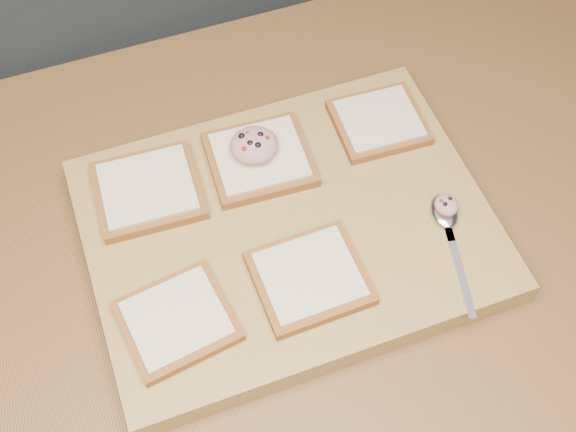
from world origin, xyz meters
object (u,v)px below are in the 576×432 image
(tuna_salad_dollop, at_px, (254,145))
(spoon, at_px, (447,220))
(cutting_board, at_px, (288,229))
(bread_far_center, at_px, (260,159))

(tuna_salad_dollop, relative_size, spoon, 0.37)
(cutting_board, height_order, bread_far_center, bread_far_center)
(bread_far_center, xyz_separation_m, spoon, (0.18, -0.16, -0.00))
(bread_far_center, bearing_deg, spoon, -41.40)
(cutting_board, relative_size, spoon, 2.91)
(spoon, bearing_deg, cutting_board, 159.66)
(bread_far_center, height_order, tuna_salad_dollop, tuna_salad_dollop)
(cutting_board, xyz_separation_m, spoon, (0.18, -0.07, 0.02))
(cutting_board, xyz_separation_m, bread_far_center, (-0.00, 0.10, 0.03))
(tuna_salad_dollop, xyz_separation_m, spoon, (0.19, -0.17, -0.03))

